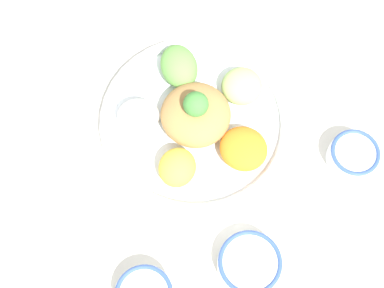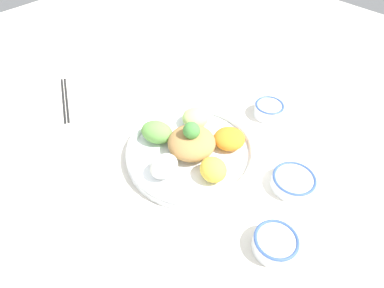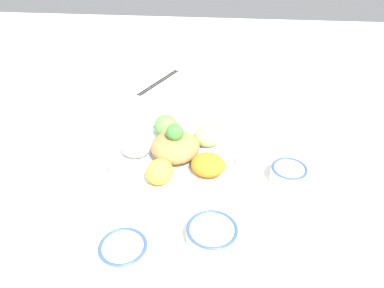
% 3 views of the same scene
% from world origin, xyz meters
% --- Properties ---
extents(ground_plane, '(2.40, 2.40, 0.00)m').
position_xyz_m(ground_plane, '(0.00, 0.00, 0.00)').
color(ground_plane, silver).
extents(salad_platter, '(0.34, 0.34, 0.11)m').
position_xyz_m(salad_platter, '(0.00, -0.02, 0.03)').
color(salad_platter, white).
rests_on(salad_platter, ground_plane).
extents(sauce_bowl_red, '(0.10, 0.10, 0.03)m').
position_xyz_m(sauce_bowl_red, '(0.10, -0.26, 0.02)').
color(sauce_bowl_red, white).
rests_on(sauce_bowl_red, ground_plane).
extents(rice_bowl_blue, '(0.09, 0.09, 0.04)m').
position_xyz_m(rice_bowl_blue, '(0.28, -0.07, 0.02)').
color(rice_bowl_blue, white).
rests_on(rice_bowl_blue, ground_plane).
extents(serving_spoon_main, '(0.12, 0.05, 0.01)m').
position_xyz_m(serving_spoon_main, '(-0.19, -0.18, 0.00)').
color(serving_spoon_main, silver).
rests_on(serving_spoon_main, ground_plane).
extents(serving_spoon_extra, '(0.05, 0.14, 0.01)m').
position_xyz_m(serving_spoon_extra, '(-0.29, -0.02, 0.00)').
color(serving_spoon_extra, silver).
rests_on(serving_spoon_extra, ground_plane).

